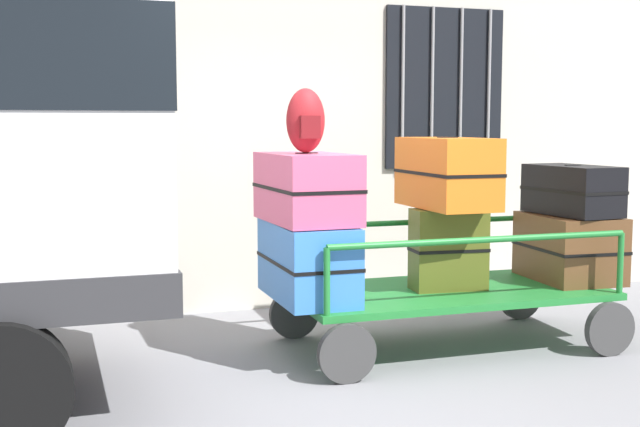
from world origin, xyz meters
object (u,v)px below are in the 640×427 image
object	(u,v)px
backpack	(306,121)
suitcase_center_middle	(572,190)
suitcase_midleft_bottom	(448,249)
suitcase_midleft_middle	(447,173)
suitcase_left_bottom	(308,261)
luggage_cart	(446,298)
suitcase_center_bottom	(569,247)
suitcase_left_middle	(307,188)

from	to	relation	value
backpack	suitcase_center_middle	bearing A→B (deg)	1.50
suitcase_midleft_bottom	suitcase_midleft_middle	distance (m)	0.57
suitcase_left_bottom	suitcase_midleft_middle	world-z (taller)	suitcase_midleft_middle
suitcase_left_bottom	suitcase_center_middle	distance (m)	2.22
luggage_cart	suitcase_center_middle	xyz separation A→B (m)	(1.09, 0.02, 0.78)
suitcase_midleft_bottom	backpack	bearing A→B (deg)	-179.16
luggage_cart	backpack	bearing A→B (deg)	-177.90
luggage_cart	suitcase_center_bottom	xyz separation A→B (m)	(1.09, 0.03, 0.33)
luggage_cart	suitcase_midleft_bottom	distance (m)	0.37
suitcase_midleft_middle	luggage_cart	bearing A→B (deg)	-90.00
suitcase_midleft_bottom	suitcase_midleft_middle	xyz separation A→B (m)	(0.00, 0.04, 0.57)
suitcase_left_middle	backpack	xyz separation A→B (m)	(-0.02, -0.06, 0.46)
suitcase_center_bottom	suitcase_left_middle	bearing A→B (deg)	-179.77
suitcase_left_middle	suitcase_midleft_bottom	xyz separation A→B (m)	(1.09, -0.04, -0.48)
suitcase_left_middle	suitcase_midleft_bottom	distance (m)	1.19
suitcase_midleft_middle	suitcase_center_middle	distance (m)	1.10
luggage_cart	suitcase_left_middle	size ratio (longest dim) A/B	2.54
suitcase_left_bottom	suitcase_center_middle	bearing A→B (deg)	0.51
suitcase_left_middle	backpack	world-z (taller)	backpack
suitcase_midleft_bottom	suitcase_center_middle	world-z (taller)	suitcase_center_middle
suitcase_midleft_middle	suitcase_center_middle	world-z (taller)	suitcase_midleft_middle
suitcase_left_bottom	suitcase_midleft_middle	distance (m)	1.24
luggage_cart	suitcase_midleft_middle	distance (m)	0.94
luggage_cart	suitcase_midleft_middle	size ratio (longest dim) A/B	2.63
luggage_cart	suitcase_left_bottom	xyz separation A→B (m)	(-1.09, -0.00, 0.34)
luggage_cart	suitcase_left_bottom	world-z (taller)	suitcase_left_bottom
suitcase_midleft_middle	suitcase_center_middle	bearing A→B (deg)	-0.16
suitcase_left_bottom	backpack	bearing A→B (deg)	-122.38
suitcase_center_bottom	backpack	bearing A→B (deg)	-178.18
suitcase_left_bottom	suitcase_midleft_middle	size ratio (longest dim) A/B	1.06
suitcase_midleft_middle	suitcase_center_middle	xyz separation A→B (m)	(1.09, -0.00, -0.15)
suitcase_left_bottom	suitcase_left_middle	size ratio (longest dim) A/B	1.03
suitcase_left_middle	suitcase_midleft_middle	distance (m)	1.09
luggage_cart	suitcase_midleft_bottom	size ratio (longest dim) A/B	3.96
suitcase_left_middle	suitcase_midleft_bottom	size ratio (longest dim) A/B	1.56
suitcase_midleft_bottom	suitcase_left_middle	bearing A→B (deg)	177.64
luggage_cart	suitcase_center_middle	distance (m)	1.34
suitcase_left_middle	suitcase_center_bottom	size ratio (longest dim) A/B	1.12
suitcase_midleft_middle	backpack	bearing A→B (deg)	-176.88
suitcase_center_bottom	suitcase_center_middle	xyz separation A→B (m)	(0.00, -0.01, 0.46)
suitcase_center_bottom	luggage_cart	bearing A→B (deg)	-178.47
luggage_cart	suitcase_left_middle	xyz separation A→B (m)	(-1.09, 0.02, 0.85)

